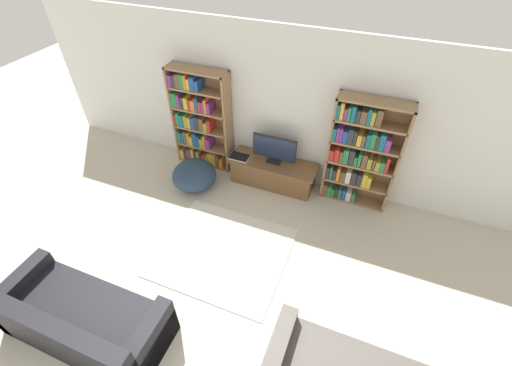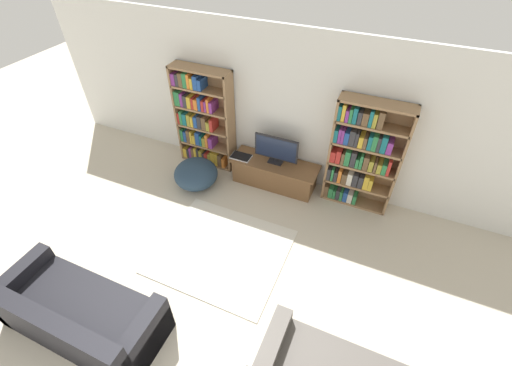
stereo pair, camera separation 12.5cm
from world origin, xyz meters
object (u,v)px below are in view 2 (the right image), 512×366
at_px(bookshelf_left, 202,120).
at_px(couch_left_sectional, 79,316).
at_px(tv_stand, 275,173).
at_px(television, 276,149).
at_px(laptop, 241,157).
at_px(beanbag_ottoman, 196,174).
at_px(bookshelf_right, 361,155).

distance_m(bookshelf_left, couch_left_sectional, 3.55).
xyz_separation_m(tv_stand, television, (0.00, 0.02, 0.49)).
distance_m(laptop, beanbag_ottoman, 0.84).
bearing_deg(beanbag_ottoman, bookshelf_right, 15.37).
xyz_separation_m(bookshelf_left, laptop, (0.85, -0.22, -0.40)).
relative_size(bookshelf_left, laptop, 5.26).
height_order(television, beanbag_ottoman, television).
relative_size(bookshelf_right, laptop, 5.26).
xyz_separation_m(bookshelf_right, laptop, (-1.92, -0.22, -0.45)).
bearing_deg(tv_stand, bookshelf_left, 174.64).
bearing_deg(tv_stand, couch_left_sectional, -108.43).
bearing_deg(bookshelf_left, bookshelf_right, 0.01).
distance_m(tv_stand, laptop, 0.65).
distance_m(bookshelf_left, tv_stand, 1.58).
bearing_deg(laptop, television, 10.42).
xyz_separation_m(couch_left_sectional, beanbag_ottoman, (-0.12, 2.78, -0.05)).
bearing_deg(beanbag_ottoman, laptop, 36.86).
bearing_deg(laptop, bookshelf_right, 6.61).
height_order(bookshelf_left, beanbag_ottoman, bookshelf_left).
relative_size(bookshelf_left, beanbag_ottoman, 2.44).
height_order(bookshelf_left, bookshelf_right, same).
distance_m(tv_stand, television, 0.49).
height_order(laptop, beanbag_ottoman, laptop).
relative_size(bookshelf_left, couch_left_sectional, 0.95).
bearing_deg(bookshelf_right, laptop, -173.39).
bearing_deg(bookshelf_left, tv_stand, -5.36).
bearing_deg(couch_left_sectional, beanbag_ottoman, 92.50).
height_order(bookshelf_right, television, bookshelf_right).
bearing_deg(laptop, beanbag_ottoman, -143.14).
bearing_deg(bookshelf_right, beanbag_ottoman, -164.63).
xyz_separation_m(bookshelf_right, tv_stand, (-1.32, -0.14, -0.69)).
xyz_separation_m(bookshelf_left, tv_stand, (1.44, -0.14, -0.64)).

